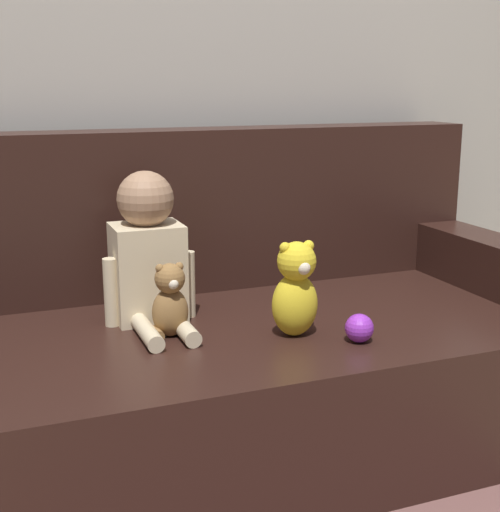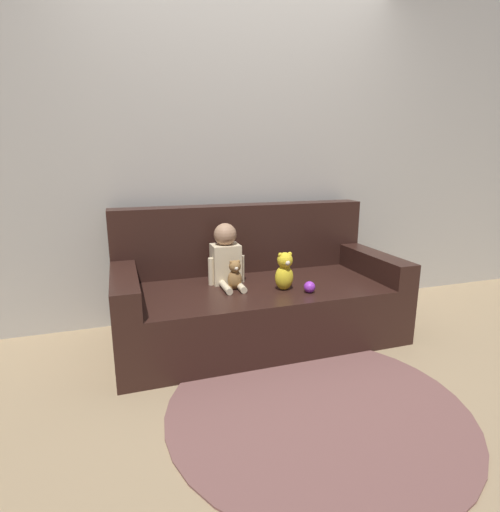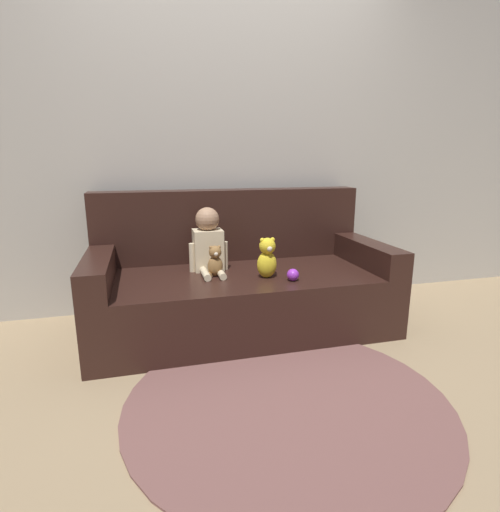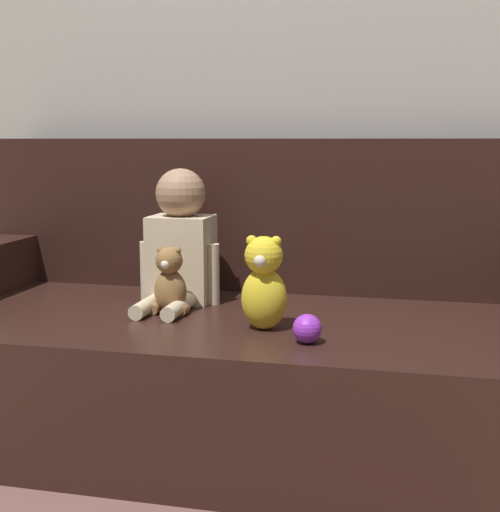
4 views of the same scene
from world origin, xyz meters
name	(u,v)px [view 2 (image 2 of 4)]	position (x,y,z in m)	size (l,w,h in m)	color
ground_plane	(258,336)	(0.00, 0.00, 0.00)	(12.00, 12.00, 0.00)	#9E8460
wall_back	(235,150)	(0.00, 0.54, 1.30)	(8.00, 0.05, 2.60)	#ADA89E
couch	(255,294)	(0.00, 0.07, 0.30)	(1.92, 0.92, 0.90)	black
person_baby	(226,257)	(-0.20, 0.09, 0.58)	(0.26, 0.35, 0.42)	beige
teddy_bear_brown	(235,276)	(-0.19, -0.06, 0.49)	(0.12, 0.09, 0.20)	olive
plush_toy_side	(284,271)	(0.12, -0.18, 0.52)	(0.12, 0.12, 0.26)	yellow
toy_ball	(310,287)	(0.25, -0.28, 0.43)	(0.07, 0.07, 0.07)	purple
floor_rug	(316,407)	(0.00, -0.89, 0.01)	(1.52, 1.52, 0.01)	brown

